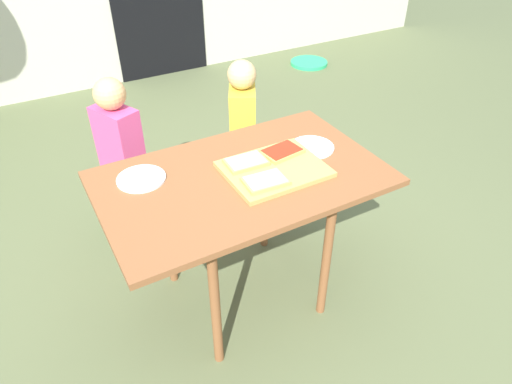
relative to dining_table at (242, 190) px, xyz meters
name	(u,v)px	position (x,y,z in m)	size (l,w,h in m)	color
ground_plane	(245,293)	(0.00, 0.00, -0.66)	(16.00, 16.00, 0.00)	#616A44
dining_table	(242,190)	(0.00, 0.00, 0.00)	(1.20, 0.74, 0.74)	brown
cutting_board	(274,169)	(0.14, -0.04, 0.09)	(0.42, 0.34, 0.02)	tan
pizza_slice_near_left	(265,181)	(0.04, -0.12, 0.11)	(0.18, 0.13, 0.02)	#E0AA58
pizza_slice_far_left	(246,162)	(0.04, 0.04, 0.11)	(0.18, 0.13, 0.02)	#E0AA58
pizza_slice_far_right	(282,151)	(0.22, 0.04, 0.11)	(0.19, 0.14, 0.02)	#E0AA58
plate_white_right	(312,147)	(0.39, 0.04, 0.08)	(0.20, 0.20, 0.01)	white
plate_white_left	(141,179)	(-0.38, 0.18, 0.08)	(0.20, 0.20, 0.01)	white
child_left	(121,152)	(-0.33, 0.77, -0.12)	(0.22, 0.28, 0.96)	#2C4633
child_right	(243,135)	(0.32, 0.60, -0.11)	(0.24, 0.28, 0.99)	navy
garden_hose_coil	(309,63)	(2.13, 2.51, -0.65)	(0.40, 0.40, 0.03)	#2EC578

